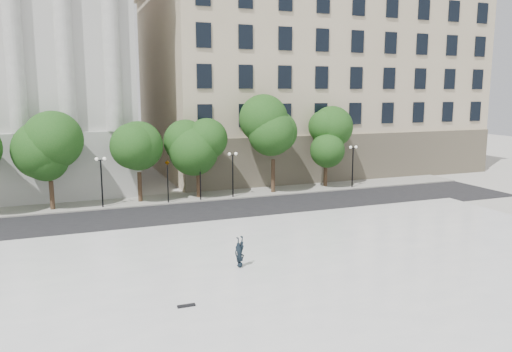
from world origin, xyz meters
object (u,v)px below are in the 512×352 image
Objects in this scene: traffic_light_west at (167,160)px; traffic_light_east at (200,159)px; person_lying at (240,263)px; skateboard at (186,306)px.

traffic_light_west is 1.01× the size of traffic_light_east.
person_lying reaches higher than skateboard.
traffic_light_west is 5.58× the size of skateboard.
traffic_light_west reaches higher than person_lying.
person_lying is (-2.68, -17.80, -3.00)m from traffic_light_east.
traffic_light_west is 2.80m from traffic_light_east.
traffic_light_west is 22.00m from skateboard.
traffic_light_west is at bearing 81.66° from skateboard.
traffic_light_east is 2.59× the size of person_lying.
traffic_light_east is (2.80, -0.00, -0.04)m from traffic_light_west.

